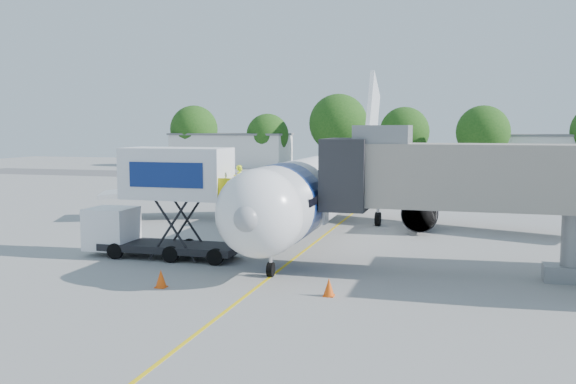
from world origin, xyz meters
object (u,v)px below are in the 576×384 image
(jet_bridge, at_px, (463,177))
(catering_hiloader, at_px, (165,203))
(aircraft, at_px, (334,183))
(ground_tug, at_px, (130,319))

(jet_bridge, bearing_deg, catering_hiloader, -179.99)
(aircraft, bearing_deg, catering_hiloader, -119.42)
(ground_tug, bearing_deg, aircraft, 94.36)
(catering_hiloader, bearing_deg, ground_tug, -68.38)
(aircraft, height_order, ground_tug, aircraft)
(catering_hiloader, bearing_deg, jet_bridge, 0.01)
(aircraft, relative_size, ground_tug, 9.84)
(jet_bridge, height_order, catering_hiloader, jet_bridge)
(aircraft, distance_m, catering_hiloader, 12.77)
(aircraft, xyz_separation_m, catering_hiloader, (-6.27, -11.12, -0.19))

